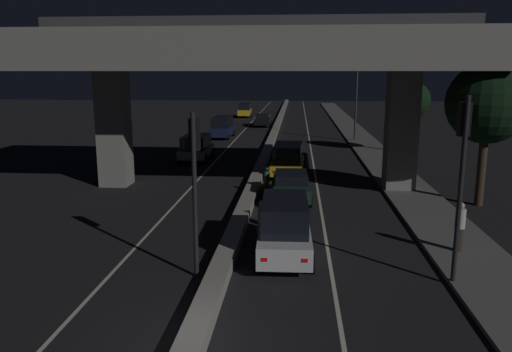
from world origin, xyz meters
name	(u,v)px	position (x,y,z in m)	size (l,w,h in m)	color
ground_plane	(193,348)	(0.00, 0.00, 0.00)	(200.00, 200.00, 0.00)	black
lane_line_left_inner	(234,141)	(-3.44, 35.00, 0.00)	(0.12, 126.00, 0.00)	beige
lane_line_right_inner	(310,141)	(3.44, 35.00, 0.00)	(0.12, 126.00, 0.00)	beige
median_divider	(272,139)	(0.00, 35.00, 0.20)	(0.66, 126.00, 0.40)	gray
sidewalk_right	(374,154)	(8.20, 28.00, 0.07)	(2.69, 126.00, 0.14)	#5B5956
elevated_overpass	(254,57)	(0.00, 16.30, 6.94)	(22.80, 9.41, 9.03)	gray
traffic_light_left_of_median	(195,166)	(-0.73, 4.13, 3.45)	(0.30, 0.49, 5.06)	black
traffic_light_right_of_median	(462,159)	(6.96, 4.12, 3.78)	(0.30, 0.49, 5.57)	black
street_lamp	(352,90)	(7.14, 35.47, 4.65)	(2.61, 0.32, 7.78)	#2D2D30
car_white_lead	(285,227)	(1.92, 6.02, 1.03)	(1.96, 4.35, 1.98)	silver
car_dark_green_second	(291,185)	(2.03, 13.81, 0.73)	(2.04, 4.59, 1.40)	black
car_taxi_yellow_third	(288,159)	(1.76, 19.96, 0.98)	(2.14, 4.67, 1.87)	gold
car_silver_lead_oncoming	(196,147)	(-4.84, 24.43, 0.97)	(2.01, 4.44, 1.81)	gray
car_dark_blue_second_oncoming	(222,127)	(-4.83, 36.82, 1.06)	(2.04, 4.72, 2.05)	#141938
car_black_third_oncoming	(263,120)	(-1.69, 47.59, 0.72)	(1.95, 4.22, 1.38)	black
car_taxi_yellow_fourth_oncoming	(245,110)	(-5.00, 59.05, 1.02)	(1.96, 4.15, 1.92)	gold
motorcycle_white_filtering_near	(262,223)	(1.03, 7.74, 0.63)	(0.33, 1.82, 1.49)	black
motorcycle_red_filtering_mid	(267,183)	(0.78, 14.70, 0.62)	(0.33, 1.73, 1.45)	black
pedestrian_on_sidewalk	(460,227)	(7.90, 6.64, 1.00)	(0.34, 0.34, 1.72)	#2D261E
roadside_tree_kerbside_near	(488,104)	(10.91, 13.43, 4.78)	(3.72, 3.72, 6.67)	#38281C
roadside_tree_kerbside_mid	(411,101)	(10.83, 28.51, 4.07)	(2.82, 2.82, 5.52)	#38281C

